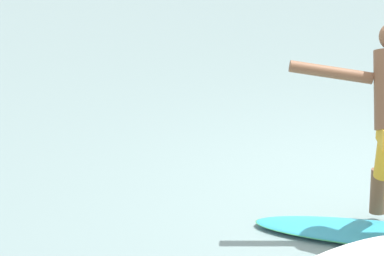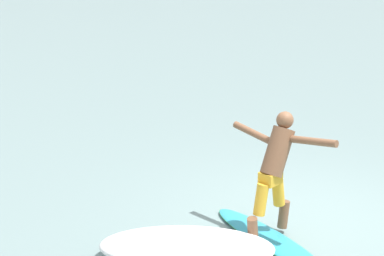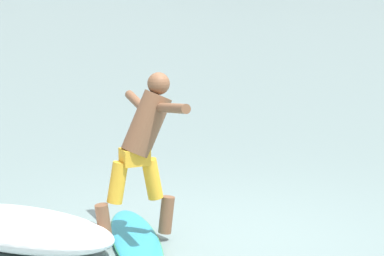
{
  "view_description": "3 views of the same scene",
  "coord_description": "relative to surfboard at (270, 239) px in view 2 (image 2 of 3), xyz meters",
  "views": [
    {
      "loc": [
        -7.2,
        -1.26,
        3.43
      ],
      "look_at": [
        -1.02,
        1.33,
        0.78
      ],
      "focal_mm": 85.0,
      "sensor_mm": 36.0,
      "label": 1
    },
    {
      "loc": [
        -4.65,
        -6.55,
        4.01
      ],
      "look_at": [
        -1.05,
        1.65,
        0.99
      ],
      "focal_mm": 60.0,
      "sensor_mm": 36.0,
      "label": 2
    },
    {
      "loc": [
        -0.34,
        -8.67,
        2.93
      ],
      "look_at": [
        -0.24,
        0.78,
        0.95
      ],
      "focal_mm": 85.0,
      "sensor_mm": 36.0,
      "label": 3
    }
  ],
  "objects": [
    {
      "name": "surfboard",
      "position": [
        0.0,
        0.0,
        0.0
      ],
      "size": [
        0.8,
        2.23,
        0.21
      ],
      "color": "#30A0BF",
      "rests_on": "ground"
    },
    {
      "name": "surfer",
      "position": [
        0.09,
        0.08,
        0.98
      ],
      "size": [
        0.94,
        1.46,
        1.61
      ],
      "color": "brown",
      "rests_on": "surfboard"
    },
    {
      "name": "wave_foam_at_tail",
      "position": [
        -1.16,
        0.01,
        0.14
      ],
      "size": [
        2.33,
        1.81,
        0.35
      ],
      "color": "white",
      "rests_on": "ground"
    },
    {
      "name": "ground_plane",
      "position": [
        0.79,
        0.25,
        -0.04
      ],
      "size": [
        200.0,
        200.0,
        0.0
      ],
      "primitive_type": "plane",
      "color": "gray"
    }
  ]
}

